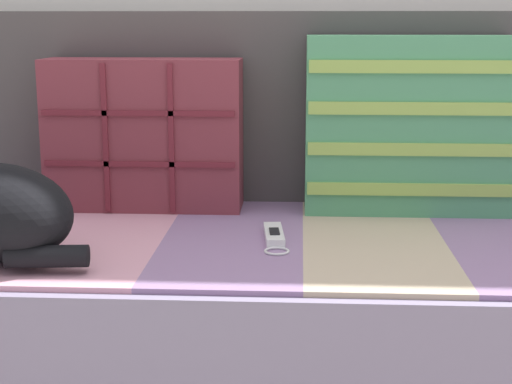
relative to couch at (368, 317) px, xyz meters
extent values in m
cube|color=#3D3838|center=(0.00, 0.00, -0.10)|extent=(2.11, 0.82, 0.17)
cube|color=slate|center=(0.00, 0.00, 0.08)|extent=(2.07, 0.80, 0.19)
cube|color=#C6899E|center=(-0.57, -0.02, 0.18)|extent=(0.28, 0.72, 0.01)
cube|color=gray|center=(-0.28, -0.02, 0.18)|extent=(0.28, 0.72, 0.01)
cube|color=tan|center=(0.00, -0.02, 0.18)|extent=(0.28, 0.72, 0.01)
cube|color=gray|center=(0.28, -0.02, 0.18)|extent=(0.28, 0.72, 0.01)
cube|color=#474242|center=(0.00, 0.34, 0.41)|extent=(2.07, 0.14, 0.45)
cube|color=brown|center=(-0.51, 0.19, 0.36)|extent=(0.45, 0.13, 0.35)
cube|color=maroon|center=(-0.51, 0.13, 0.30)|extent=(0.43, 0.01, 0.01)
cube|color=maroon|center=(-0.59, 0.13, 0.36)|extent=(0.01, 0.01, 0.33)
cube|color=maroon|center=(-0.51, 0.13, 0.42)|extent=(0.43, 0.01, 0.01)
cube|color=maroon|center=(-0.44, 0.13, 0.36)|extent=(0.01, 0.01, 0.33)
cube|color=#4C9366|center=(0.09, 0.19, 0.39)|extent=(0.46, 0.13, 0.40)
cube|color=#93B751|center=(0.09, 0.13, 0.25)|extent=(0.45, 0.01, 0.03)
cube|color=#93B751|center=(0.09, 0.13, 0.34)|extent=(0.45, 0.01, 0.03)
cube|color=#93B751|center=(0.09, 0.13, 0.43)|extent=(0.45, 0.01, 0.03)
cube|color=#93B751|center=(0.09, 0.13, 0.52)|extent=(0.45, 0.01, 0.03)
cylinder|color=black|center=(-0.59, -0.31, 0.22)|extent=(0.15, 0.05, 0.04)
cube|color=white|center=(-0.20, -0.06, 0.20)|extent=(0.05, 0.14, 0.02)
cube|color=black|center=(-0.20, -0.08, 0.21)|extent=(0.02, 0.05, 0.00)
cube|color=black|center=(-0.21, 0.00, 0.20)|extent=(0.03, 0.01, 0.02)
torus|color=silver|center=(-0.19, -0.16, 0.19)|extent=(0.05, 0.05, 0.01)
camera|label=1|loc=(-0.15, -1.59, 0.62)|focal=55.00mm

